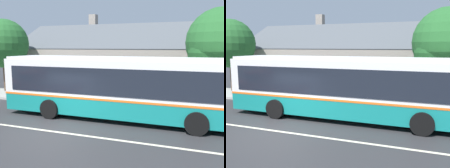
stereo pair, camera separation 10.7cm
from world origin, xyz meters
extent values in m
plane|color=#2D2D30|center=(0.00, 0.00, 0.00)|extent=(300.00, 300.00, 0.00)
cube|color=#9E9E99|center=(0.00, 6.00, 0.07)|extent=(60.00, 3.00, 0.15)
cube|color=beige|center=(0.00, 0.00, 0.00)|extent=(60.00, 0.16, 0.01)
cube|color=gray|center=(2.11, 13.36, 1.71)|extent=(23.52, 9.05, 3.42)
cube|color=#4C5156|center=(2.11, 11.10, 4.55)|extent=(24.12, 4.60, 2.40)
cube|color=#4C5156|center=(2.11, 15.63, 4.55)|extent=(24.12, 4.60, 2.40)
cube|color=gray|center=(-4.36, 14.27, 6.18)|extent=(0.70, 0.70, 1.20)
cube|color=black|center=(-6.12, 8.81, 1.88)|extent=(1.10, 0.06, 1.30)
cube|color=black|center=(-0.64, 8.81, 1.88)|extent=(1.10, 0.06, 1.30)
cube|color=black|center=(4.85, 8.81, 1.88)|extent=(1.10, 0.06, 1.30)
cube|color=#4C3323|center=(5.64, 8.81, 1.05)|extent=(1.00, 0.06, 2.10)
cube|color=#147F7A|center=(2.15, 2.90, 0.71)|extent=(12.22, 2.51, 0.87)
cube|color=orange|center=(2.15, 2.90, 1.20)|extent=(12.24, 2.53, 0.10)
cube|color=white|center=(2.15, 2.90, 2.13)|extent=(12.22, 2.51, 1.78)
cube|color=white|center=(2.15, 2.90, 3.08)|extent=(11.98, 2.38, 0.12)
cube|color=black|center=(2.15, 4.16, 2.03)|extent=(11.24, 0.04, 1.28)
cube|color=black|center=(2.15, 1.64, 2.03)|extent=(11.24, 0.04, 1.28)
cube|color=#197233|center=(0.62, 4.17, 0.71)|extent=(3.42, 0.03, 0.61)
cube|color=black|center=(6.92, 4.17, 1.47)|extent=(0.90, 0.03, 2.40)
cylinder|color=black|center=(5.94, 4.15, 0.50)|extent=(1.00, 0.28, 1.00)
cylinder|color=black|center=(5.94, 1.65, 0.50)|extent=(1.00, 0.28, 1.00)
cylinder|color=black|center=(-1.21, 4.15, 0.50)|extent=(1.00, 0.28, 1.00)
cylinder|color=black|center=(-1.21, 1.65, 0.50)|extent=(1.00, 0.28, 1.00)
cube|color=#4C4C4C|center=(-3.68, 5.56, 0.60)|extent=(1.53, 0.10, 0.04)
cube|color=#4C4C4C|center=(-3.68, 5.41, 0.60)|extent=(1.53, 0.10, 0.04)
cube|color=#4C4C4C|center=(-3.68, 5.27, 0.60)|extent=(1.53, 0.10, 0.04)
cube|color=#4C4C4C|center=(-3.68, 5.14, 0.90)|extent=(1.53, 0.04, 0.10)
cube|color=#4C4C4C|center=(-3.68, 5.14, 1.04)|extent=(1.53, 0.04, 0.10)
cube|color=black|center=(-3.06, 5.41, 0.38)|extent=(0.08, 0.43, 0.45)
cube|color=black|center=(-4.29, 5.41, 0.38)|extent=(0.08, 0.43, 0.45)
cylinder|color=#4C3828|center=(6.97, 6.68, 1.32)|extent=(0.35, 0.35, 2.64)
sphere|color=#235B28|center=(6.97, 6.68, 3.92)|extent=(3.93, 3.93, 3.93)
sphere|color=#235B28|center=(6.41, 6.22, 3.33)|extent=(2.46, 2.46, 2.46)
cylinder|color=#4C3828|center=(-8.73, 6.79, 1.33)|extent=(0.35, 0.35, 2.66)
sphere|color=#235B28|center=(-8.73, 6.79, 3.90)|extent=(3.82, 3.82, 3.82)
camera|label=1|loc=(6.05, -8.93, 3.68)|focal=40.00mm
camera|label=2|loc=(6.15, -8.89, 3.68)|focal=40.00mm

